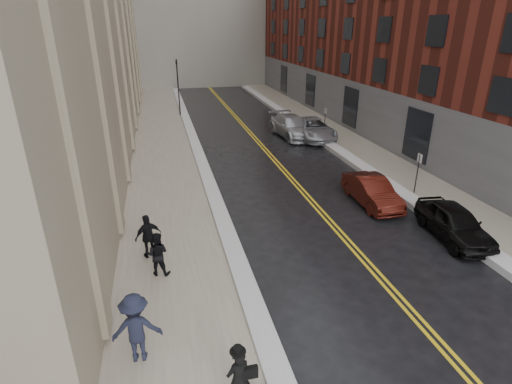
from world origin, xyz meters
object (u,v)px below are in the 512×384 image
car_maroon (372,191)px  pedestrian_c (148,236)px  pedestrian_a (157,254)px  pedestrian_b (136,328)px  car_silver_far (313,129)px  car_silver_near (292,126)px  car_black (454,223)px  pedestrian_main (238,379)px

car_maroon → pedestrian_c: (-10.48, -2.65, 0.32)m
pedestrian_a → pedestrian_b: pedestrian_b is taller
car_silver_far → pedestrian_a: (-11.78, -15.97, 0.18)m
car_maroon → car_silver_near: (0.23, 13.01, 0.12)m
car_silver_near → pedestrian_b: 23.39m
car_black → car_silver_near: bearing=101.1°
pedestrian_a → car_maroon: bearing=-142.6°
pedestrian_main → car_maroon: bearing=-149.2°
car_maroon → pedestrian_b: (-10.73, -7.65, 0.44)m
car_silver_near → pedestrian_a: pedestrian_a is taller
car_silver_far → pedestrian_main: (-10.11, -21.74, 0.19)m
car_maroon → pedestrian_c: 10.82m
car_silver_near → pedestrian_a: 19.84m
car_silver_far → car_black: bearing=-87.4°
car_black → pedestrian_a: bearing=-173.5°
car_black → pedestrian_main: pedestrian_main is taller
pedestrian_main → pedestrian_c: size_ratio=0.94×
car_silver_far → pedestrian_main: bearing=-112.4°
car_silver_near → pedestrian_main: 24.28m
pedestrian_a → pedestrian_c: 1.27m
car_black → pedestrian_a: 11.78m
car_maroon → car_silver_far: size_ratio=0.75×
car_silver_far → pedestrian_b: size_ratio=2.83×
car_silver_far → pedestrian_c: bearing=-126.7°
car_silver_near → pedestrian_c: (-10.71, -15.66, 0.20)m
car_silver_far → pedestrian_a: size_ratio=3.47×
pedestrian_main → pedestrian_a: bearing=-91.6°
car_black → car_silver_far: (0.00, 15.95, 0.07)m
car_black → pedestrian_b: size_ratio=2.11×
car_silver_far → car_maroon: bearing=-95.0°
car_silver_near → car_silver_far: (1.37, -0.92, -0.03)m
car_maroon → pedestrian_a: pedestrian_a is taller
car_silver_near → car_silver_far: 1.65m
pedestrian_b → car_black: bearing=-160.5°
pedestrian_c → car_black: bearing=151.4°
car_black → pedestrian_main: size_ratio=2.54×
car_silver_near → car_silver_far: bearing=-39.7°
pedestrian_a → pedestrian_c: bearing=-59.7°
car_maroon → pedestrian_main: 12.87m
car_silver_near → pedestrian_main: pedestrian_main is taller
car_black → pedestrian_b: (-12.33, -3.79, 0.42)m
car_maroon → pedestrian_main: (-8.51, -9.65, 0.28)m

